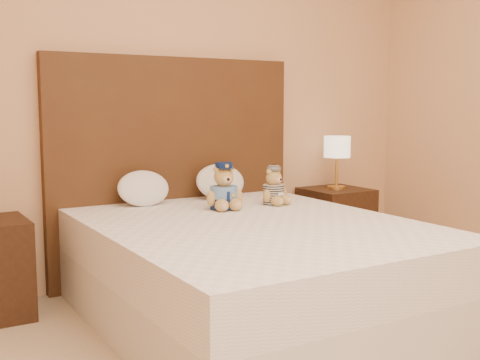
% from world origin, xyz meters
% --- Properties ---
extents(bed, '(1.60, 2.00, 0.55)m').
position_xyz_m(bed, '(0.00, 1.20, 0.28)').
color(bed, white).
rests_on(bed, ground).
extents(headboard, '(1.75, 0.08, 1.50)m').
position_xyz_m(headboard, '(0.00, 2.21, 0.75)').
color(headboard, '#452B14').
rests_on(headboard, ground).
extents(nightstand_right, '(0.45, 0.45, 0.55)m').
position_xyz_m(nightstand_right, '(1.25, 2.00, 0.28)').
color(nightstand_right, '#331D10').
rests_on(nightstand_right, ground).
extents(lamp, '(0.20, 0.20, 0.40)m').
position_xyz_m(lamp, '(1.25, 2.00, 0.85)').
color(lamp, gold).
rests_on(lamp, nightstand_right).
extents(teddy_police, '(0.28, 0.27, 0.28)m').
position_xyz_m(teddy_police, '(0.07, 1.65, 0.69)').
color(teddy_police, '#A67E40').
rests_on(teddy_police, bed).
extents(teddy_prisoner, '(0.24, 0.24, 0.24)m').
position_xyz_m(teddy_prisoner, '(0.43, 1.64, 0.67)').
color(teddy_prisoner, '#A67E40').
rests_on(teddy_prisoner, bed).
extents(pillow_left, '(0.34, 0.22, 0.24)m').
position_xyz_m(pillow_left, '(-0.30, 2.03, 0.67)').
color(pillow_left, white).
rests_on(pillow_left, bed).
extents(pillow_right, '(0.36, 0.23, 0.25)m').
position_xyz_m(pillow_right, '(0.26, 2.03, 0.68)').
color(pillow_right, white).
rests_on(pillow_right, bed).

